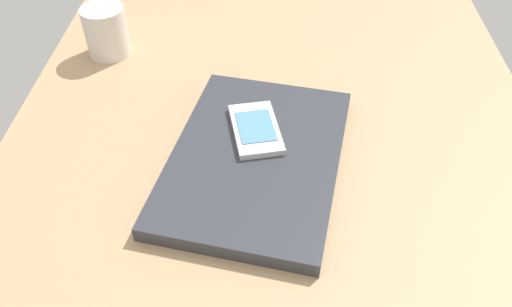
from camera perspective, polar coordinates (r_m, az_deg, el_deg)
name	(u,v)px	position (r cm, az deg, el deg)	size (l,w,h in cm)	color
desk_surface	(274,194)	(70.95, 1.95, -4.47)	(120.00, 80.00, 3.00)	tan
laptop_closed	(256,158)	(72.07, 0.00, -0.52)	(32.73, 22.54, 2.20)	#33353D
cell_phone_on_laptop	(256,129)	(74.21, -0.03, 2.70)	(12.20, 8.59, 1.07)	silver
coffee_mug	(106,31)	(96.70, -16.00, 12.77)	(10.62, 7.38, 8.66)	silver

